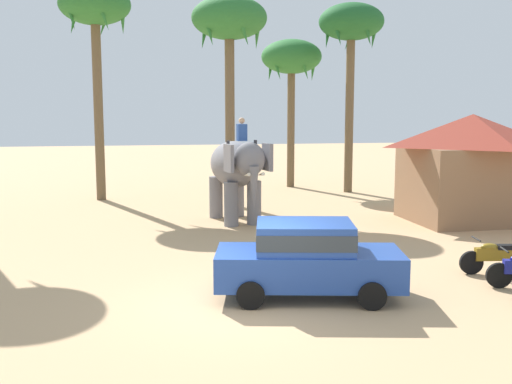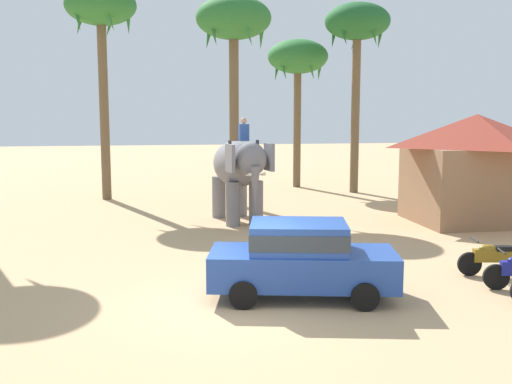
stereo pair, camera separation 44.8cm
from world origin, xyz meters
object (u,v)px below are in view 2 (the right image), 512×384
palm_tree_behind_elephant (357,28)px  palm_tree_left_of_road (298,61)px  car_sedan_foreground (301,257)px  elephant_with_mahout (239,169)px  roadside_hut (475,165)px  motorcycle_fourth_in_row (493,258)px  palm_tree_far_back (101,13)px  palm_tree_leaning_seaward (234,25)px

palm_tree_behind_elephant → palm_tree_left_of_road: palm_tree_behind_elephant is taller
car_sedan_foreground → palm_tree_behind_elephant: 19.14m
elephant_with_mahout → roadside_hut: 8.73m
elephant_with_mahout → palm_tree_left_of_road: bearing=65.5°
palm_tree_behind_elephant → motorcycle_fourth_in_row: bearing=-95.4°
palm_tree_left_of_road → roadside_hut: size_ratio=1.56×
elephant_with_mahout → roadside_hut: size_ratio=0.79×
palm_tree_left_of_road → roadside_hut: bearing=-69.5°
palm_tree_behind_elephant → palm_tree_far_back: (-12.18, -0.49, 0.34)m
palm_tree_far_back → roadside_hut: palm_tree_far_back is taller
motorcycle_fourth_in_row → palm_tree_left_of_road: 19.13m
car_sedan_foreground → elephant_with_mahout: elephant_with_mahout is taller
palm_tree_leaning_seaward → palm_tree_behind_elephant: bearing=26.0°
motorcycle_fourth_in_row → palm_tree_far_back: bearing=125.6°
roadside_hut → car_sedan_foreground: bearing=-137.0°
motorcycle_fourth_in_row → palm_tree_behind_elephant: palm_tree_behind_elephant is taller
car_sedan_foreground → palm_tree_behind_elephant: (6.65, 16.44, 7.20)m
palm_tree_behind_elephant → elephant_with_mahout: bearing=-133.6°
car_sedan_foreground → motorcycle_fourth_in_row: (5.20, 0.97, -0.46)m
palm_tree_leaning_seaward → roadside_hut: bearing=-33.0°
elephant_with_mahout → palm_tree_behind_elephant: palm_tree_behind_elephant is taller
elephant_with_mahout → motorcycle_fourth_in_row: bearing=-57.1°
palm_tree_left_of_road → palm_tree_behind_elephant: bearing=-47.3°
motorcycle_fourth_in_row → palm_tree_far_back: size_ratio=0.18×
motorcycle_fourth_in_row → car_sedan_foreground: bearing=-169.5°
motorcycle_fourth_in_row → roadside_hut: (3.24, 6.92, 1.66)m
motorcycle_fourth_in_row → palm_tree_behind_elephant: (1.45, 15.47, 7.66)m
palm_tree_left_of_road → elephant_with_mahout: bearing=-114.5°
palm_tree_left_of_road → palm_tree_far_back: palm_tree_far_back is taller
car_sedan_foreground → elephant_with_mahout: 9.33m
palm_tree_leaning_seaward → motorcycle_fourth_in_row: bearing=-67.7°
car_sedan_foreground → palm_tree_leaning_seaward: size_ratio=0.49×
car_sedan_foreground → palm_tree_leaning_seaward: 14.91m
car_sedan_foreground → palm_tree_far_back: 18.49m
elephant_with_mahout → motorcycle_fourth_in_row: size_ratio=2.23×
motorcycle_fourth_in_row → roadside_hut: bearing=64.9°
palm_tree_behind_elephant → palm_tree_leaning_seaward: palm_tree_behind_elephant is taller
palm_tree_leaning_seaward → car_sedan_foreground: bearing=-90.7°
palm_tree_far_back → palm_tree_leaning_seaward: bearing=-25.2°
palm_tree_leaning_seaward → roadside_hut: 11.36m
palm_tree_far_back → roadside_hut: 17.34m
car_sedan_foreground → palm_tree_leaning_seaward: (0.15, 13.28, 6.78)m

